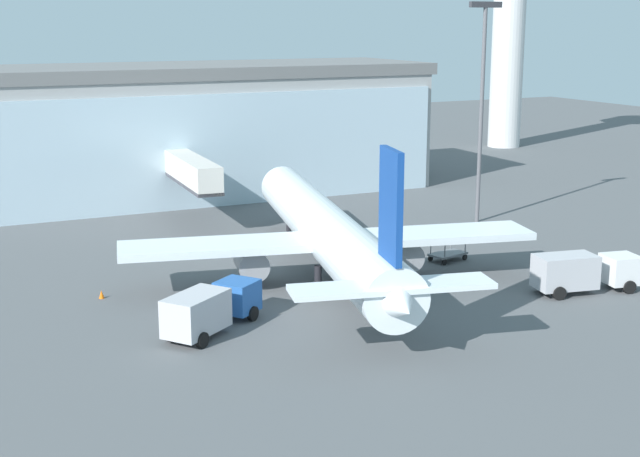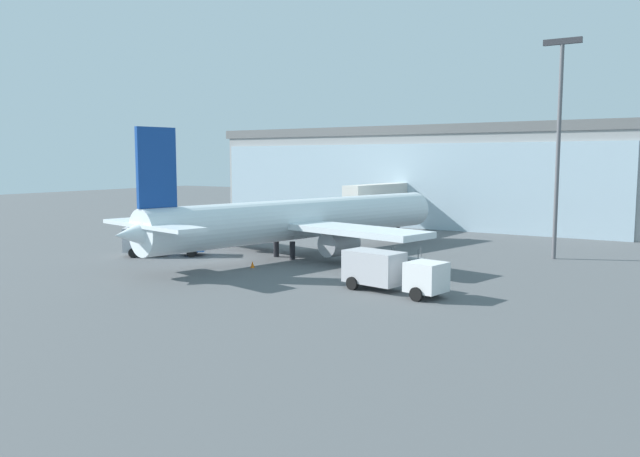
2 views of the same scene
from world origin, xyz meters
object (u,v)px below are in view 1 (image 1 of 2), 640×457
object	(u,v)px
apron_light_mast	(482,95)
baggage_cart	(448,254)
catering_truck	(210,308)
fuel_truck	(583,271)
jet_bridge	(188,171)
safety_cone_wingtip	(102,294)
safety_cone_nose	(383,305)
airplane	(327,233)

from	to	relation	value
apron_light_mast	baggage_cart	world-z (taller)	apron_light_mast
apron_light_mast	catering_truck	xyz separation A→B (m)	(-31.37, -17.02, -9.94)
apron_light_mast	fuel_truck	size ratio (longest dim) A/B	2.54
jet_bridge	safety_cone_wingtip	bearing A→B (deg)	151.74
jet_bridge	safety_cone_nose	world-z (taller)	jet_bridge
apron_light_mast	safety_cone_nose	distance (m)	29.19
airplane	catering_truck	xyz separation A→B (m)	(-10.97, -6.67, -1.90)
jet_bridge	baggage_cart	distance (m)	26.11
baggage_cart	safety_cone_wingtip	bearing A→B (deg)	162.11
apron_light_mast	airplane	xyz separation A→B (m)	(-20.40, -10.35, -8.03)
jet_bridge	baggage_cart	bearing A→B (deg)	-145.84
jet_bridge	airplane	size ratio (longest dim) A/B	0.41
safety_cone_nose	safety_cone_wingtip	size ratio (longest dim) A/B	1.00
catering_truck	safety_cone_nose	world-z (taller)	catering_truck
apron_light_mast	safety_cone_wingtip	size ratio (longest dim) A/B	35.07
apron_light_mast	safety_cone_wingtip	distance (m)	38.10
airplane	safety_cone_nose	world-z (taller)	airplane
jet_bridge	safety_cone_wingtip	distance (m)	24.10
apron_light_mast	catering_truck	bearing A→B (deg)	-151.52
baggage_cart	safety_cone_nose	bearing A→B (deg)	-155.33
catering_truck	safety_cone_wingtip	size ratio (longest dim) A/B	13.14
apron_light_mast	fuel_truck	distance (m)	23.84
airplane	baggage_cart	size ratio (longest dim) A/B	11.99
catering_truck	safety_cone_nose	size ratio (longest dim) A/B	13.14
catering_truck	fuel_truck	world-z (taller)	same
jet_bridge	safety_cone_nose	size ratio (longest dim) A/B	27.37
jet_bridge	fuel_truck	distance (m)	37.00
airplane	safety_cone_wingtip	world-z (taller)	airplane
jet_bridge	catering_truck	bearing A→B (deg)	167.96
fuel_truck	safety_cone_wingtip	xyz separation A→B (m)	(-29.11, 12.92, -1.19)
airplane	baggage_cart	bearing A→B (deg)	-74.26
catering_truck	fuel_truck	xyz separation A→B (m)	(24.87, -3.66, 0.00)
baggage_cart	catering_truck	bearing A→B (deg)	-174.71
fuel_truck	safety_cone_nose	size ratio (longest dim) A/B	13.79
apron_light_mast	airplane	distance (m)	24.24
fuel_truck	safety_cone_nose	xyz separation A→B (m)	(-13.72, 2.81, -1.19)
catering_truck	airplane	bearing A→B (deg)	-4.07
airplane	apron_light_mast	bearing A→B (deg)	-49.39
airplane	catering_truck	bearing A→B (deg)	135.03
safety_cone_nose	safety_cone_wingtip	distance (m)	18.41
jet_bridge	baggage_cart	world-z (taller)	jet_bridge
airplane	safety_cone_wingtip	distance (m)	15.73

